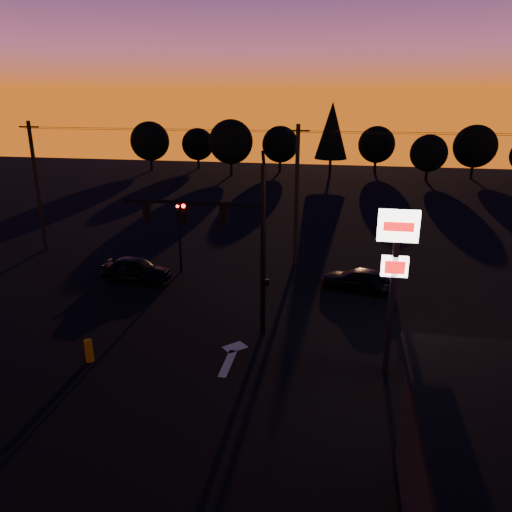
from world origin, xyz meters
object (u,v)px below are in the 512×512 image
at_px(car_left, 136,269).
at_px(traffic_signal_mast, 228,231).
at_px(pylon_sign, 395,259).
at_px(bollard, 89,351).
at_px(car_right, 358,280).
at_px(secondary_signal, 179,227).

bearing_deg(car_left, traffic_signal_mast, -120.14).
bearing_deg(pylon_sign, bollard, -173.80).
distance_m(traffic_signal_mast, pylon_sign, 7.52).
bearing_deg(car_right, car_left, -72.37).
xyz_separation_m(bollard, car_right, (11.34, 10.10, 0.12)).
bearing_deg(traffic_signal_mast, car_right, 45.77).
bearing_deg(secondary_signal, pylon_sign, -39.77).
distance_m(pylon_sign, car_right, 9.81).
distance_m(bollard, car_left, 9.42).
height_order(traffic_signal_mast, bollard, traffic_signal_mast).
relative_size(traffic_signal_mast, secondary_signal, 1.97).
relative_size(secondary_signal, car_right, 1.02).
bearing_deg(secondary_signal, bollard, -91.74).
bearing_deg(pylon_sign, traffic_signal_mast, 160.64).
height_order(bollard, car_left, car_left).
bearing_deg(car_left, secondary_signal, -38.27).
distance_m(secondary_signal, car_left, 3.67).
xyz_separation_m(traffic_signal_mast, secondary_signal, (-4.90, 7.49, -2.07)).
xyz_separation_m(bollard, car_left, (-1.79, 9.25, 0.22)).
xyz_separation_m(traffic_signal_mast, car_left, (-7.03, 5.41, -4.22)).
distance_m(traffic_signal_mast, car_left, 9.83).
distance_m(traffic_signal_mast, bollard, 7.87).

